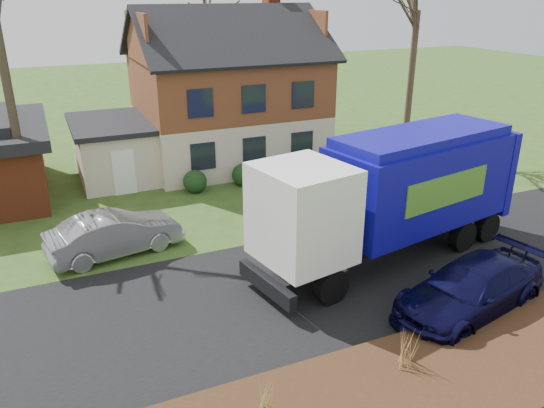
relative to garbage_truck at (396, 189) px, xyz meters
name	(u,v)px	position (x,y,z in m)	size (l,w,h in m)	color
ground	(317,284)	(-3.30, -0.68, -2.51)	(120.00, 120.00, 0.00)	#2D4C19
road	(317,284)	(-3.30, -0.68, -2.50)	(80.00, 7.00, 0.02)	black
mulch_verge	(425,384)	(-3.30, -5.98, -2.36)	(80.00, 3.50, 0.30)	black
main_house	(218,87)	(-1.81, 13.23, 1.51)	(12.95, 8.95, 9.26)	beige
garbage_truck	(396,189)	(0.00, 0.00, 0.00)	(10.51, 4.54, 4.36)	black
silver_sedan	(115,234)	(-8.84, 4.10, -1.75)	(1.62, 4.65, 1.53)	#9C9EA4
navy_wagon	(470,289)	(-0.03, -3.83, -1.75)	(2.13, 5.24, 1.52)	black
grass_clump_west	(267,396)	(-7.11, -5.43, -1.79)	(0.32, 0.26, 0.85)	tan
grass_clump_mid	(409,348)	(-3.41, -5.41, -1.70)	(0.37, 0.30, 1.02)	#AA804B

